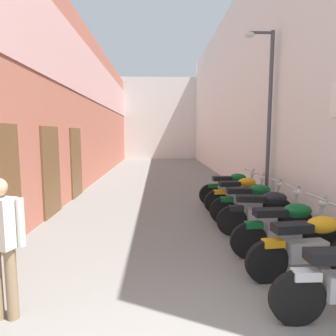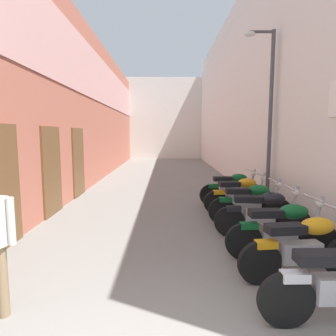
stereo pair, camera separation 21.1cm
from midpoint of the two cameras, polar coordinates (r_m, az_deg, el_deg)
name	(u,v)px [view 2 (the right image)]	position (r m, az deg, el deg)	size (l,w,h in m)	color
ground_plane	(165,189)	(10.56, 0.04, -4.24)	(37.63, 37.63, 0.00)	slate
building_left	(93,109)	(12.68, -14.16, 11.18)	(0.45, 21.63, 6.03)	#B76651
building_right	(238,94)	(12.85, 14.07, 13.92)	(0.45, 21.63, 7.32)	silver
building_far_end	(165,119)	(24.20, -0.25, 9.61)	(8.69, 2.00, 6.40)	silver
motorcycle_second	(304,246)	(4.52, 26.55, -13.66)	(1.85, 0.58, 1.04)	black
motorcycle_third	(283,229)	(5.16, 22.76, -10.95)	(1.85, 0.58, 1.04)	black
motorcycle_fourth	(263,212)	(6.01, 19.14, -8.28)	(1.85, 0.58, 1.04)	black
motorcycle_fifth	(251,202)	(6.76, 16.82, -6.53)	(1.85, 0.58, 1.04)	black
motorcycle_sixth	(240,194)	(7.61, 14.79, -4.97)	(1.85, 0.58, 1.04)	black
motorcycle_seventh	(232,188)	(8.41, 13.29, -3.82)	(1.85, 0.58, 1.04)	black
street_lamp	(267,108)	(7.97, 19.68, 11.15)	(0.79, 0.18, 4.58)	#47474C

